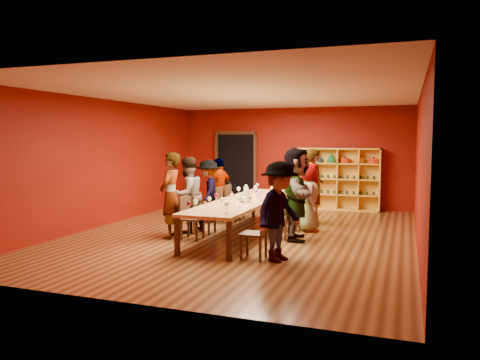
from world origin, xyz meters
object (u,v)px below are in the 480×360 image
at_px(chair_person_left_1, 189,215).
at_px(wine_bottle, 272,186).
at_px(chair_person_left_2, 201,211).
at_px(person_left_3, 208,191).
at_px(person_right_3, 309,197).
at_px(shelving_unit, 338,176).
at_px(chair_person_right_3, 294,208).
at_px(person_left_2, 188,195).
at_px(person_right_4, 314,186).
at_px(person_left_4, 219,189).
at_px(person_right_0, 279,211).
at_px(chair_person_right_2, 283,215).
at_px(spittoon_bowl, 245,199).
at_px(chair_person_left_4, 232,200).
at_px(chair_person_right_4, 303,203).
at_px(tasting_table, 244,202).
at_px(chair_person_left_3, 224,203).
at_px(chair_person_right_0, 258,230).
at_px(person_left_1, 170,195).
at_px(person_right_2, 296,194).

height_order(chair_person_left_1, wine_bottle, wine_bottle).
relative_size(chair_person_left_1, chair_person_left_2, 1.00).
xyz_separation_m(person_left_3, person_right_3, (2.55, -0.25, -0.02)).
bearing_deg(person_right_3, shelving_unit, -21.67).
bearing_deg(chair_person_right_3, person_left_2, -153.60).
height_order(person_right_4, wine_bottle, person_right_4).
height_order(person_left_4, person_right_4, person_right_4).
relative_size(person_left_2, person_right_0, 0.99).
bearing_deg(person_left_2, person_right_3, 136.90).
bearing_deg(chair_person_right_2, chair_person_left_1, -159.52).
xyz_separation_m(chair_person_left_1, person_right_4, (2.09, 2.62, 0.42)).
bearing_deg(person_right_3, spittoon_bowl, 116.00).
xyz_separation_m(person_right_4, wine_bottle, (-1.11, 0.19, -0.04)).
xyz_separation_m(person_left_3, chair_person_left_4, (0.40, 0.58, -0.28)).
xyz_separation_m(shelving_unit, chair_person_right_4, (-0.49, -2.53, -0.49)).
height_order(person_left_2, person_left_4, person_left_2).
relative_size(chair_person_left_4, wine_bottle, 2.81).
bearing_deg(person_left_3, chair_person_right_2, 42.82).
distance_m(person_right_0, chair_person_right_3, 2.77).
relative_size(tasting_table, chair_person_left_1, 5.06).
relative_size(tasting_table, chair_person_left_4, 5.06).
bearing_deg(shelving_unit, person_left_4, -135.22).
relative_size(shelving_unit, person_left_4, 1.53).
distance_m(person_left_4, wine_bottle, 1.36).
bearing_deg(chair_person_left_3, person_right_0, -53.62).
xyz_separation_m(chair_person_left_3, chair_person_right_3, (1.82, -0.25, 0.00)).
bearing_deg(chair_person_right_0, person_left_4, 121.35).
distance_m(chair_person_left_4, person_right_3, 2.32).
bearing_deg(chair_person_left_3, wine_bottle, 41.60).
bearing_deg(person_left_1, person_left_4, 172.02).
bearing_deg(person_left_3, person_left_4, 157.16).
distance_m(person_right_2, person_right_4, 1.94).
bearing_deg(person_left_3, chair_person_right_4, 89.42).
distance_m(chair_person_left_4, chair_person_right_2, 2.59).
bearing_deg(person_right_3, person_left_2, 94.16).
height_order(person_right_0, wine_bottle, person_right_0).
distance_m(chair_person_right_3, wine_bottle, 1.45).
distance_m(chair_person_left_2, spittoon_bowl, 1.08).
bearing_deg(chair_person_left_3, shelving_unit, 54.37).
height_order(chair_person_left_1, person_right_3, person_right_3).
bearing_deg(chair_person_right_2, person_left_3, 150.53).
height_order(tasting_table, person_right_3, person_right_3).
relative_size(chair_person_right_0, person_right_4, 0.49).
distance_m(chair_person_left_1, person_right_0, 2.45).
xyz_separation_m(chair_person_left_3, person_right_3, (2.15, -0.25, 0.27)).
bearing_deg(person_left_3, person_right_2, 45.50).
bearing_deg(person_right_4, chair_person_left_3, 90.11).
xyz_separation_m(chair_person_left_4, person_right_2, (2.08, -1.84, 0.45)).
xyz_separation_m(person_right_0, wine_bottle, (-1.21, 3.85, 0.03)).
height_order(shelving_unit, person_right_4, person_right_4).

